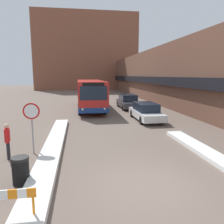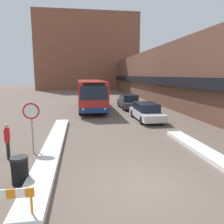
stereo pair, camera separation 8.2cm
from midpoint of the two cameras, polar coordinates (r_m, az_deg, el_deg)
ground_plane at (r=7.86m, az=9.67°, el=-18.45°), size 160.00×160.00×0.00m
building_row_right at (r=32.92m, az=13.58°, el=9.19°), size 5.50×60.00×7.23m
building_backdrop_far at (r=59.67m, az=-6.38°, el=15.20°), size 26.00×8.00×19.17m
snow_bank_left at (r=9.50m, az=-16.41°, el=-12.76°), size 0.90×16.71×0.25m
city_bus at (r=23.91m, az=-5.45°, el=4.82°), size 2.66×11.04×3.11m
parked_car_front at (r=18.25m, az=9.09°, el=0.10°), size 1.84×4.80×1.42m
parked_car_back at (r=24.61m, az=4.47°, el=2.74°), size 1.90×4.73×1.55m
stop_sign at (r=10.77m, az=-20.09°, el=-1.24°), size 0.76×0.08×2.43m
pedestrian at (r=10.73m, az=-25.50°, el=-6.06°), size 0.28×0.51×1.59m
trash_bin at (r=8.31m, az=-22.67°, el=-13.82°), size 0.59×0.59×0.95m
construction_barricade at (r=6.25m, az=-24.45°, el=-20.09°), size 1.10×0.06×0.94m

